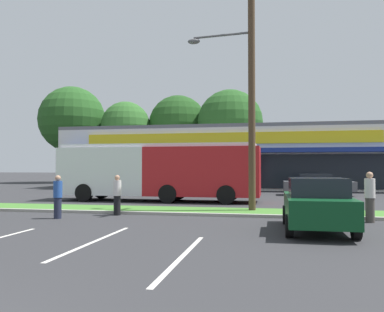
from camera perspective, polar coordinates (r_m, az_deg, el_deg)
The scene contains 17 objects.
grass_median at distance 17.69m, azimuth -3.99°, elevation -7.71°, with size 56.00×2.20×0.12m, color #427A2D.
curb_lip at distance 16.52m, azimuth -5.12°, elevation -8.15°, with size 56.00×0.24×0.12m, color #99968C.
parking_stripe_2 at distance 11.01m, azimuth -13.76°, elevation -11.75°, with size 0.12×4.80×0.01m, color silver.
parking_stripe_3 at distance 9.01m, azimuth -1.39°, elevation -14.10°, with size 0.12×4.80×0.01m, color silver.
storefront_building at distance 39.92m, azimuth 5.94°, elevation -0.35°, with size 30.48×14.90×5.57m.
tree_far_left at distance 51.82m, azimuth -16.73°, elevation 5.00°, with size 8.11×8.11×11.87m.
tree_left at distance 48.69m, azimuth -9.44°, elevation 4.21°, with size 5.87×5.87×9.78m.
tree_mid_left at distance 48.82m, azimuth -2.00°, elevation 4.47°, with size 7.13×7.13×10.64m.
tree_mid at distance 46.20m, azimuth 5.44°, elevation 4.82°, with size 7.46×7.46×10.81m.
utility_pole at distance 17.68m, azimuth 8.06°, elevation 10.80°, with size 3.06×2.40×10.77m.
city_bus at distance 22.98m, azimuth -4.79°, elevation -2.03°, with size 11.54×2.71×3.25m.
car_0 at distance 28.67m, azimuth 17.48°, elevation -3.88°, with size 4.66×1.97×1.46m.
car_1 at distance 31.66m, azimuth -13.70°, elevation -3.63°, with size 4.25×1.96×1.54m.
car_3 at distance 12.83m, azimuth 17.39°, elevation -6.58°, with size 1.97×4.17×1.63m.
pedestrian_near_bench at distance 16.06m, azimuth -18.59°, elevation -5.52°, with size 0.33×0.33×1.64m.
pedestrian_by_pole at distance 16.56m, azimuth -10.62°, elevation -5.48°, with size 0.33×0.33×1.63m.
pedestrian_mid at distance 15.48m, azimuth 24.02°, elevation -5.36°, with size 0.36×0.36×1.79m.
Camera 1 is at (4.64, -2.96, 1.96)m, focal length 37.42 mm.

